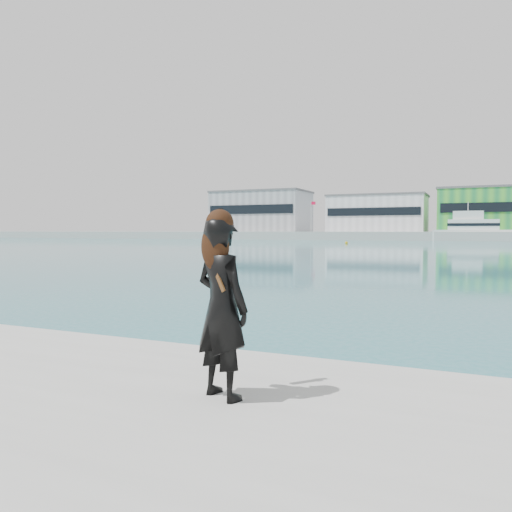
% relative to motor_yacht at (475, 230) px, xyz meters
% --- Properties ---
extents(ground, '(500.00, 500.00, 0.00)m').
position_rel_motor_yacht_xyz_m(ground, '(-1.32, -112.87, -2.38)').
color(ground, '#196C74').
rests_on(ground, ground).
extents(far_quay, '(320.00, 40.00, 2.00)m').
position_rel_motor_yacht_xyz_m(far_quay, '(-1.32, 17.13, -1.38)').
color(far_quay, '#9E9E99').
rests_on(far_quay, ground).
extents(warehouse_grey_left, '(26.52, 16.36, 11.50)m').
position_rel_motor_yacht_xyz_m(warehouse_grey_left, '(-56.32, 15.11, 5.38)').
color(warehouse_grey_left, gray).
rests_on(warehouse_grey_left, far_quay).
extents(warehouse_white, '(24.48, 15.35, 9.50)m').
position_rel_motor_yacht_xyz_m(warehouse_white, '(-23.32, 15.11, 4.38)').
color(warehouse_white, silver).
rests_on(warehouse_white, far_quay).
extents(warehouse_green, '(30.60, 16.36, 10.50)m').
position_rel_motor_yacht_xyz_m(warehouse_green, '(6.68, 15.11, 4.88)').
color(warehouse_green, '#228841').
rests_on(warehouse_green, far_quay).
extents(flagpole_left, '(1.28, 0.16, 8.00)m').
position_rel_motor_yacht_xyz_m(flagpole_left, '(-39.23, 8.13, 4.16)').
color(flagpole_left, silver).
rests_on(flagpole_left, far_quay).
extents(motor_yacht, '(18.34, 5.82, 8.46)m').
position_rel_motor_yacht_xyz_m(motor_yacht, '(0.00, 0.00, 0.00)').
color(motor_yacht, white).
rests_on(motor_yacht, ground).
extents(buoy_far, '(0.50, 0.50, 0.50)m').
position_rel_motor_yacht_xyz_m(buoy_far, '(-20.01, -33.33, -2.38)').
color(buoy_far, '#E4AC0C').
rests_on(buoy_far, ground).
extents(woman, '(0.64, 0.53, 1.58)m').
position_rel_motor_yacht_xyz_m(woman, '(-1.94, -113.44, -0.78)').
color(woman, black).
rests_on(woman, near_quay).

